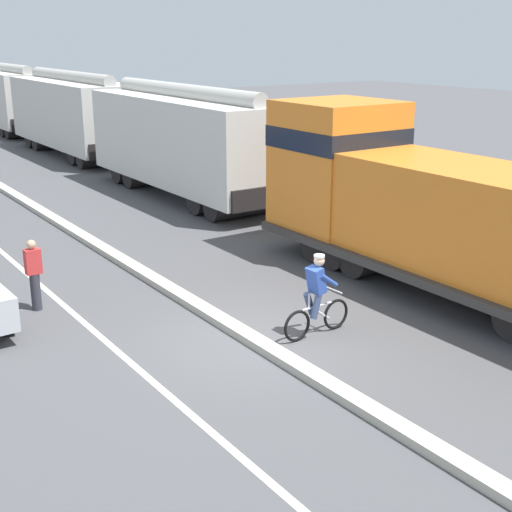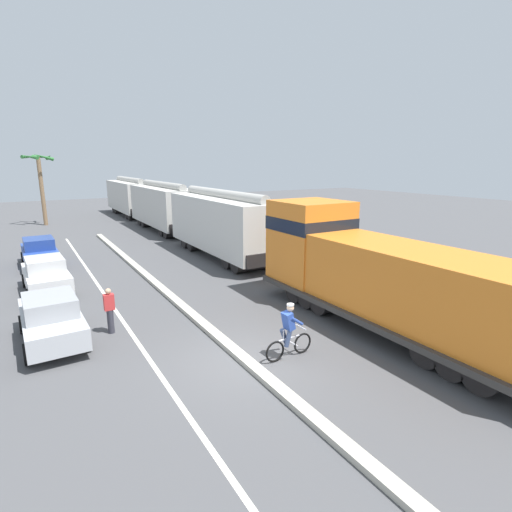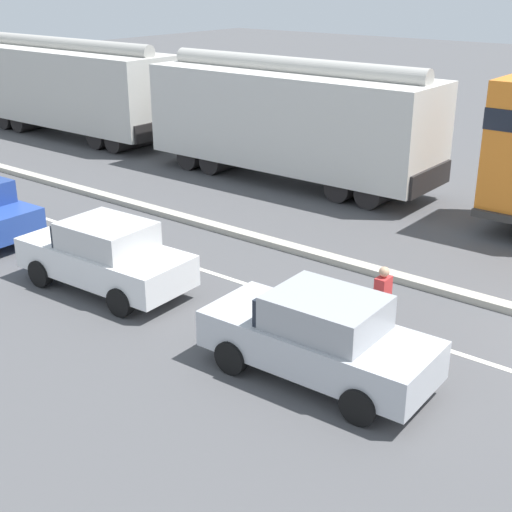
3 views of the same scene
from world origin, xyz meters
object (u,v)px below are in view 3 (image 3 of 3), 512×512
object	(u,v)px
hopper_car_lead	(290,121)
parked_car_white	(105,255)
hopper_car_middle	(72,88)
pedestrian_by_cars	(382,304)
parked_car_silver	(319,336)

from	to	relation	value
hopper_car_lead	parked_car_white	bearing A→B (deg)	-168.20
hopper_car_middle	parked_car_white	bearing A→B (deg)	-126.09
pedestrian_by_cars	hopper_car_lead	bearing A→B (deg)	44.56
hopper_car_middle	parked_car_white	size ratio (longest dim) A/B	2.48
hopper_car_lead	parked_car_white	distance (m)	10.27
hopper_car_middle	pedestrian_by_cars	xyz separation A→B (m)	(-8.40, -19.87, -1.23)
hopper_car_lead	parked_car_silver	distance (m)	13.02
hopper_car_lead	pedestrian_by_cars	bearing A→B (deg)	-135.44
hopper_car_lead	hopper_car_middle	world-z (taller)	same
parked_car_white	pedestrian_by_cars	size ratio (longest dim) A/B	2.64
hopper_car_lead	parked_car_silver	bearing A→B (deg)	-141.78
parked_car_silver	parked_car_white	size ratio (longest dim) A/B	0.99
hopper_car_lead	parked_car_silver	world-z (taller)	hopper_car_lead
hopper_car_middle	pedestrian_by_cars	world-z (taller)	hopper_car_middle
parked_car_silver	parked_car_white	bearing A→B (deg)	87.98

